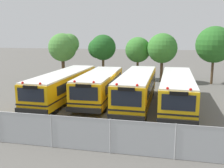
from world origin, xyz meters
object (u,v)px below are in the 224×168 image
school_bus_2 (137,88)px  school_bus_3 (177,89)px  tree_3 (161,49)px  tree_0 (64,47)px  tree_2 (138,49)px  school_bus_1 (99,86)px  tree_4 (214,45)px  traffic_cone (29,129)px  tree_1 (101,48)px  school_bus_0 (64,84)px

school_bus_2 → school_bus_3: school_bus_2 is taller
tree_3 → tree_0: bearing=-177.7°
tree_0 → tree_2: bearing=9.3°
school_bus_1 → tree_0: size_ratio=1.57×
school_bus_1 → tree_4: 15.42m
tree_2 → traffic_cone: (-4.19, -19.70, -3.63)m
tree_4 → tree_3: bearing=178.5°
school_bus_1 → tree_1: size_ratio=1.62×
school_bus_2 → tree_1: size_ratio=1.85×
tree_3 → school_bus_3: bearing=-81.6°
school_bus_2 → tree_0: 15.17m
school_bus_1 → tree_3: bearing=-116.1°
tree_3 → tree_4: tree_4 is taller
school_bus_0 → school_bus_3: 9.85m
school_bus_0 → tree_1: (0.63, 11.08, 2.71)m
traffic_cone → tree_1: bearing=91.6°
school_bus_2 → tree_1: 13.16m
school_bus_0 → school_bus_2: 6.62m
school_bus_0 → school_bus_1: (3.30, 0.02, 0.02)m
school_bus_0 → school_bus_1: bearing=-178.7°
tree_0 → tree_4: size_ratio=0.88×
school_bus_1 → school_bus_3: (6.55, -0.15, 0.02)m
school_bus_1 → school_bus_2: school_bus_2 is taller
school_bus_3 → tree_1: bearing=-49.3°
tree_1 → tree_2: 4.76m
school_bus_3 → tree_0: 17.48m
school_bus_0 → tree_2: bearing=-113.8°
school_bus_1 → school_bus_2: (3.31, -0.36, 0.06)m
school_bus_1 → tree_0: bearing=-54.7°
school_bus_2 → traffic_cone: 9.54m
school_bus_3 → tree_1: size_ratio=1.97×
tree_1 → tree_4: (13.61, -0.67, 0.50)m
school_bus_2 → tree_3: (1.65, 10.91, 2.65)m
school_bus_3 → tree_1: tree_1 is taller
tree_2 → tree_3: bearing=-19.7°
school_bus_1 → school_bus_2: bearing=172.9°
school_bus_0 → tree_4: bearing=-142.9°
school_bus_2 → tree_0: tree_0 is taller
school_bus_2 → tree_3: bearing=-97.8°
school_bus_3 → tree_3: tree_3 is taller
tree_0 → tree_1: size_ratio=1.03×
tree_4 → traffic_cone: bearing=-125.2°
tree_2 → tree_3: (2.91, -1.04, 0.16)m
school_bus_0 → school_bus_2: size_ratio=1.06×
school_bus_3 → tree_3: (-1.58, 10.70, 2.70)m
school_bus_2 → tree_3: 11.35m
tree_0 → tree_3: 12.34m
school_bus_2 → school_bus_3: (3.23, 0.21, -0.04)m
school_bus_0 → tree_1: size_ratio=1.96×
school_bus_1 → tree_0: tree_0 is taller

